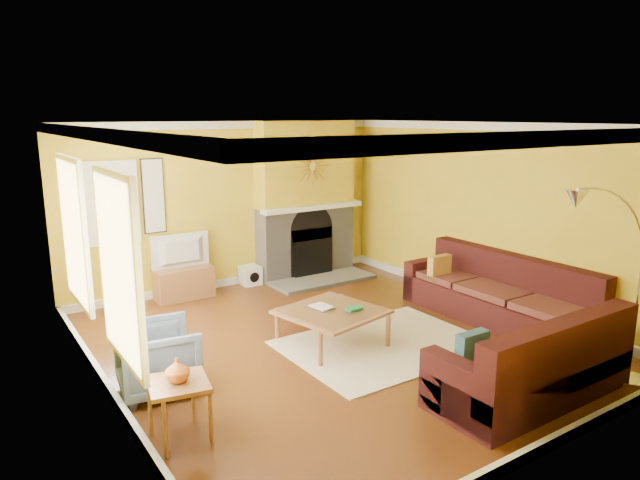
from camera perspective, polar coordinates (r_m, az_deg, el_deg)
floor at (r=7.32m, az=1.39°, el=-10.18°), size 5.50×6.00×0.02m
ceiling at (r=6.76m, az=1.52°, el=11.62°), size 5.50×6.00×0.02m
wall_back at (r=9.49m, az=-9.07°, el=3.48°), size 5.50×0.02×2.70m
wall_front at (r=4.86m, az=22.44°, el=-6.04°), size 5.50×0.02×2.70m
wall_left at (r=5.83m, az=-21.39°, el=-2.95°), size 0.02×6.00×2.70m
wall_right at (r=8.77m, az=16.39°, el=2.39°), size 0.02×6.00×2.70m
baseboard at (r=7.30m, az=1.40°, el=-9.68°), size 5.50×6.00×0.12m
crown_molding at (r=6.76m, az=1.51°, el=11.02°), size 5.50×6.00×0.12m
window_left_near at (r=7.05m, az=-23.50°, el=0.70°), size 0.06×1.22×1.72m
window_left_far at (r=5.23m, az=-19.65°, el=-2.81°), size 0.06×1.22×1.72m
window_back at (r=8.80m, az=-20.29°, el=3.48°), size 0.82×0.06×1.22m
wall_art at (r=8.98m, az=-16.29°, el=4.24°), size 0.34×0.04×1.14m
fireplace at (r=9.94m, az=-1.47°, el=4.04°), size 1.80×0.40×2.70m
mantel at (r=9.76m, az=-0.71°, el=3.29°), size 1.92×0.22×0.08m
hearth at (r=9.78m, az=0.30°, el=-4.03°), size 1.80×0.70×0.06m
sunburst at (r=9.68m, az=-0.75°, el=7.39°), size 0.70×0.04×0.70m
rug at (r=7.25m, az=6.46°, el=-10.36°), size 2.40×1.80×0.02m
sectional_sofa at (r=7.27m, az=14.02°, el=-6.87°), size 3.00×3.47×0.90m
coffee_table at (r=7.20m, az=1.16°, el=-8.63°), size 1.31×1.31×0.44m
media_console at (r=9.13m, az=-13.45°, el=-4.20°), size 0.88×0.40×0.48m
tv at (r=9.00m, az=-13.61°, el=-1.13°), size 0.91×0.13×0.52m
subwoofer at (r=9.68m, az=-7.01°, el=-3.50°), size 0.32×0.32×0.32m
armchair at (r=6.22m, az=-15.89°, el=-11.27°), size 0.89×0.87×0.72m
side_table at (r=5.35m, az=-13.84°, el=-16.24°), size 0.59×0.59×0.55m
vase at (r=5.18m, az=-14.07°, el=-12.48°), size 0.27×0.27×0.22m
book at (r=7.12m, az=-0.45°, el=-6.89°), size 0.25×0.31×0.03m
arc_lamp at (r=6.26m, az=26.86°, el=-4.97°), size 1.37×0.36×2.16m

